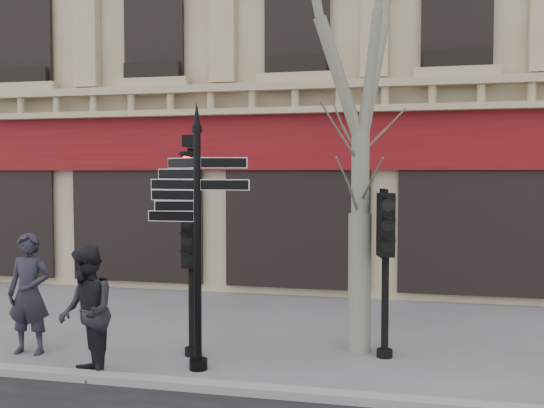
{
  "coord_description": "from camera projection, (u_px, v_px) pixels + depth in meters",
  "views": [
    {
      "loc": [
        2.49,
        -8.91,
        2.9
      ],
      "look_at": [
        0.37,
        0.6,
        2.39
      ],
      "focal_mm": 40.0,
      "sensor_mm": 36.0,
      "label": 1
    }
  ],
  "objects": [
    {
      "name": "pedestrian_a",
      "position": [
        29.0,
        293.0,
        9.65
      ],
      "size": [
        0.74,
        0.52,
        1.93
      ],
      "primitive_type": "imported",
      "rotation": [
        0.0,
        0.0,
        0.08
      ],
      "color": "#21202B",
      "rests_on": "ground"
    },
    {
      "name": "traffic_signal_secondary",
      "position": [
        386.0,
        243.0,
        9.41
      ],
      "size": [
        0.5,
        0.41,
        2.58
      ],
      "rotation": [
        0.0,
        0.0,
        0.26
      ],
      "color": "black",
      "rests_on": "ground"
    },
    {
      "name": "pedestrian_b",
      "position": [
        86.0,
        313.0,
        8.47
      ],
      "size": [
        1.12,
        1.15,
        1.87
      ],
      "primitive_type": "imported",
      "rotation": [
        0.0,
        0.0,
        -0.91
      ],
      "color": "black",
      "rests_on": "ground"
    },
    {
      "name": "fingerpost",
      "position": [
        197.0,
        191.0,
        8.77
      ],
      "size": [
        1.91,
        1.91,
        3.92
      ],
      "rotation": [
        0.0,
        0.0,
        -0.18
      ],
      "color": "black",
      "rests_on": "ground"
    },
    {
      "name": "traffic_signal_main",
      "position": [
        191.0,
        217.0,
        9.47
      ],
      "size": [
        0.39,
        0.29,
        3.47
      ],
      "rotation": [
        0.0,
        0.0,
        -0.03
      ],
      "color": "black",
      "rests_on": "ground"
    },
    {
      "name": "ground",
      "position": [
        240.0,
        359.0,
        9.37
      ],
      "size": [
        80.0,
        80.0,
        0.0
      ],
      "primitive_type": "plane",
      "color": "#59595D",
      "rests_on": "ground"
    },
    {
      "name": "kerb",
      "position": [
        212.0,
        387.0,
        8.01
      ],
      "size": [
        80.0,
        0.25,
        0.12
      ],
      "primitive_type": "cube",
      "color": "gray",
      "rests_on": "ground"
    }
  ]
}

